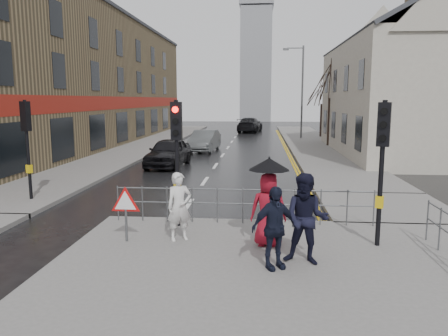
% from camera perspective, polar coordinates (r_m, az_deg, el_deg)
% --- Properties ---
extents(ground, '(120.00, 120.00, 0.00)m').
position_cam_1_polar(ground, '(11.98, -7.13, -8.36)').
color(ground, black).
rests_on(ground, ground).
extents(near_pavement, '(10.00, 9.00, 0.14)m').
position_cam_1_polar(near_pavement, '(8.46, 8.64, -15.47)').
color(near_pavement, '#605E5B').
rests_on(near_pavement, ground).
extents(left_pavement, '(4.00, 44.00, 0.14)m').
position_cam_1_polar(left_pavement, '(35.50, -9.78, 3.20)').
color(left_pavement, '#605E5B').
rests_on(left_pavement, ground).
extents(right_pavement, '(4.00, 40.00, 0.14)m').
position_cam_1_polar(right_pavement, '(36.58, 11.21, 3.33)').
color(right_pavement, '#605E5B').
rests_on(right_pavement, ground).
extents(pavement_bridge_right, '(4.00, 4.20, 0.14)m').
position_cam_1_polar(pavement_bridge_right, '(15.16, 20.36, -4.89)').
color(pavement_bridge_right, '#605E5B').
rests_on(pavement_bridge_right, ground).
extents(building_left_terrace, '(8.00, 42.00, 10.00)m').
position_cam_1_polar(building_left_terrace, '(36.21, -19.01, 10.77)').
color(building_left_terrace, '#766444').
rests_on(building_left_terrace, ground).
extents(building_right_cream, '(9.00, 16.40, 10.10)m').
position_cam_1_polar(building_right_cream, '(30.74, 23.38, 10.53)').
color(building_right_cream, '#B9B3A1').
rests_on(building_right_cream, ground).
extents(church_tower, '(5.00, 5.00, 18.00)m').
position_cam_1_polar(church_tower, '(73.39, 4.19, 13.19)').
color(church_tower, gray).
rests_on(church_tower, ground).
extents(traffic_signal_near_left, '(0.28, 0.27, 3.40)m').
position_cam_1_polar(traffic_signal_near_left, '(11.65, -6.20, 3.51)').
color(traffic_signal_near_left, black).
rests_on(traffic_signal_near_left, near_pavement).
extents(traffic_signal_near_right, '(0.34, 0.33, 3.40)m').
position_cam_1_polar(traffic_signal_near_right, '(10.61, 20.00, 2.50)').
color(traffic_signal_near_right, black).
rests_on(traffic_signal_near_right, near_pavement).
extents(traffic_signal_far_left, '(0.34, 0.33, 3.40)m').
position_cam_1_polar(traffic_signal_far_left, '(16.28, -24.37, 4.31)').
color(traffic_signal_far_left, black).
rests_on(traffic_signal_far_left, left_pavement).
extents(guard_railing_front, '(7.14, 0.04, 1.00)m').
position_cam_1_polar(guard_railing_front, '(12.10, 2.48, -3.92)').
color(guard_railing_front, '#595B5E').
rests_on(guard_railing_front, near_pavement).
extents(warning_sign, '(0.80, 0.07, 1.35)m').
position_cam_1_polar(warning_sign, '(10.78, -12.74, -4.74)').
color(warning_sign, '#595B5E').
rests_on(warning_sign, near_pavement).
extents(street_lamp, '(1.83, 0.25, 8.00)m').
position_cam_1_polar(street_lamp, '(39.35, 9.94, 10.51)').
color(street_lamp, '#595B5E').
rests_on(street_lamp, right_pavement).
extents(tree_near, '(2.40, 2.40, 6.58)m').
position_cam_1_polar(tree_near, '(33.61, 13.78, 11.41)').
color(tree_near, '#31211B').
rests_on(tree_near, right_pavement).
extents(tree_far, '(2.40, 2.40, 5.64)m').
position_cam_1_polar(tree_far, '(41.57, 12.72, 9.94)').
color(tree_far, '#31211B').
rests_on(tree_far, right_pavement).
extents(pedestrian_a, '(0.73, 0.64, 1.67)m').
position_cam_1_polar(pedestrian_a, '(10.68, -5.86, -5.04)').
color(pedestrian_a, silver).
rests_on(pedestrian_a, near_pavement).
extents(pedestrian_b, '(1.08, 0.93, 1.92)m').
position_cam_1_polar(pedestrian_b, '(9.26, 10.69, -6.57)').
color(pedestrian_b, black).
rests_on(pedestrian_b, near_pavement).
extents(pedestrian_with_umbrella, '(0.96, 0.96, 2.08)m').
position_cam_1_polar(pedestrian_with_umbrella, '(10.22, 5.86, -4.01)').
color(pedestrian_with_umbrella, maroon).
rests_on(pedestrian_with_umbrella, near_pavement).
extents(pedestrian_d, '(1.07, 0.84, 1.70)m').
position_cam_1_polar(pedestrian_d, '(8.94, 6.54, -7.76)').
color(pedestrian_d, black).
rests_on(pedestrian_d, near_pavement).
extents(car_parked, '(2.08, 4.53, 1.50)m').
position_cam_1_polar(car_parked, '(23.49, -7.27, 2.04)').
color(car_parked, black).
rests_on(car_parked, ground).
extents(car_mid, '(1.90, 4.50, 1.44)m').
position_cam_1_polar(car_mid, '(30.20, -2.55, 3.57)').
color(car_mid, '#474B4D').
rests_on(car_mid, ground).
extents(car_far, '(2.94, 5.71, 1.58)m').
position_cam_1_polar(car_far, '(48.12, 3.40, 5.65)').
color(car_far, black).
rests_on(car_far, ground).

